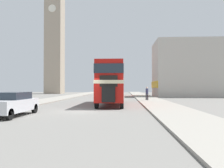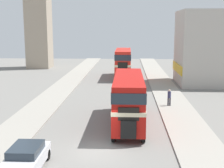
% 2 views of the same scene
% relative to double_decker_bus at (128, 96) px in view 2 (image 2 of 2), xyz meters
% --- Properties ---
extents(ground_plane, '(120.00, 120.00, 0.00)m').
position_rel_double_decker_bus_xyz_m(ground_plane, '(-1.98, -5.85, -2.42)').
color(ground_plane, slate).
extents(sidewalk_right, '(3.50, 120.00, 0.12)m').
position_rel_double_decker_bus_xyz_m(sidewalk_right, '(4.77, -5.85, -2.36)').
color(sidewalk_right, gray).
rests_on(sidewalk_right, ground_plane).
extents(double_decker_bus, '(2.40, 10.24, 4.05)m').
position_rel_double_decker_bus_xyz_m(double_decker_bus, '(0.00, 0.00, 0.00)').
color(double_decker_bus, '#B2140F').
rests_on(double_decker_bus, ground_plane).
extents(bus_distant, '(2.41, 9.62, 4.49)m').
position_rel_double_decker_bus_xyz_m(bus_distant, '(-0.81, 24.25, 0.24)').
color(bus_distant, red).
rests_on(bus_distant, ground_plane).
extents(car_parked_near, '(1.83, 4.20, 1.47)m').
position_rel_double_decker_bus_xyz_m(car_parked_near, '(-5.76, -9.04, -1.66)').
color(car_parked_near, silver).
rests_on(car_parked_near, ground_plane).
extents(pedestrian_walking, '(0.34, 0.34, 1.69)m').
position_rel_double_decker_bus_xyz_m(pedestrian_walking, '(4.16, 5.95, -1.34)').
color(pedestrian_walking, '#282833').
rests_on(pedestrian_walking, sidewalk_right).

